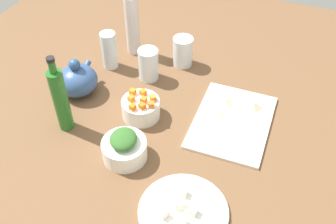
# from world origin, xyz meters

# --- Properties ---
(tabletop) EXTENTS (1.90, 1.90, 0.03)m
(tabletop) POSITION_xyz_m (0.00, 0.00, 0.01)
(tabletop) COLOR brown
(tabletop) RESTS_ON ground
(cutting_board) EXTENTS (0.33, 0.24, 0.01)m
(cutting_board) POSITION_xyz_m (0.08, -0.19, 0.03)
(cutting_board) COLOR white
(cutting_board) RESTS_ON tabletop
(plate_tofu) EXTENTS (0.24, 0.24, 0.01)m
(plate_tofu) POSITION_xyz_m (-0.29, -0.16, 0.04)
(plate_tofu) COLOR white
(plate_tofu) RESTS_ON tabletop
(bowl_greens) EXTENTS (0.13, 0.13, 0.06)m
(bowl_greens) POSITION_xyz_m (-0.18, 0.07, 0.06)
(bowl_greens) COLOR white
(bowl_greens) RESTS_ON tabletop
(bowl_carrots) EXTENTS (0.12, 0.12, 0.06)m
(bowl_carrots) POSITION_xyz_m (-0.00, 0.10, 0.06)
(bowl_carrots) COLOR white
(bowl_carrots) RESTS_ON tabletop
(teapot) EXTENTS (0.16, 0.14, 0.14)m
(teapot) POSITION_xyz_m (0.03, 0.35, 0.08)
(teapot) COLOR #345185
(teapot) RESTS_ON tabletop
(bottle_0) EXTENTS (0.05, 0.05, 0.27)m
(bottle_0) POSITION_xyz_m (0.32, 0.27, 0.15)
(bottle_0) COLOR silver
(bottle_0) RESTS_ON tabletop
(bottle_1) EXTENTS (0.05, 0.05, 0.27)m
(bottle_1) POSITION_xyz_m (-0.13, 0.30, 0.15)
(bottle_1) COLOR #256924
(bottle_1) RESTS_ON tabletop
(drinking_glass_0) EXTENTS (0.06, 0.06, 0.14)m
(drinking_glass_0) POSITION_xyz_m (0.20, 0.31, 0.10)
(drinking_glass_0) COLOR white
(drinking_glass_0) RESTS_ON tabletop
(drinking_glass_1) EXTENTS (0.08, 0.08, 0.11)m
(drinking_glass_1) POSITION_xyz_m (0.32, 0.07, 0.09)
(drinking_glass_1) COLOR white
(drinking_glass_1) RESTS_ON tabletop
(drinking_glass_2) EXTENTS (0.07, 0.07, 0.12)m
(drinking_glass_2) POSITION_xyz_m (0.19, 0.15, 0.09)
(drinking_glass_2) COLOR white
(drinking_glass_2) RESTS_ON tabletop
(carrot_cube_0) EXTENTS (0.02, 0.02, 0.02)m
(carrot_cube_0) POSITION_xyz_m (-0.01, 0.05, 0.10)
(carrot_cube_0) COLOR orange
(carrot_cube_0) RESTS_ON bowl_carrots
(carrot_cube_1) EXTENTS (0.02, 0.02, 0.02)m
(carrot_cube_1) POSITION_xyz_m (0.00, 0.08, 0.10)
(carrot_cube_1) COLOR orange
(carrot_cube_1) RESTS_ON bowl_carrots
(carrot_cube_2) EXTENTS (0.02, 0.02, 0.02)m
(carrot_cube_2) POSITION_xyz_m (0.03, 0.10, 0.10)
(carrot_cube_2) COLOR orange
(carrot_cube_2) RESTS_ON bowl_carrots
(carrot_cube_3) EXTENTS (0.02, 0.02, 0.02)m
(carrot_cube_3) POSITION_xyz_m (-0.01, 0.12, 0.10)
(carrot_cube_3) COLOR orange
(carrot_cube_3) RESTS_ON bowl_carrots
(carrot_cube_4) EXTENTS (0.02, 0.02, 0.02)m
(carrot_cube_4) POSITION_xyz_m (0.02, 0.13, 0.10)
(carrot_cube_4) COLOR orange
(carrot_cube_4) RESTS_ON bowl_carrots
(carrot_cube_5) EXTENTS (0.03, 0.03, 0.02)m
(carrot_cube_5) POSITION_xyz_m (0.02, 0.06, 0.10)
(carrot_cube_5) COLOR orange
(carrot_cube_5) RESTS_ON bowl_carrots
(carrot_cube_6) EXTENTS (0.02, 0.02, 0.02)m
(carrot_cube_6) POSITION_xyz_m (-0.03, 0.08, 0.10)
(carrot_cube_6) COLOR orange
(carrot_cube_6) RESTS_ON bowl_carrots
(carrot_cube_7) EXTENTS (0.02, 0.02, 0.02)m
(carrot_cube_7) POSITION_xyz_m (-0.04, 0.10, 0.10)
(carrot_cube_7) COLOR orange
(carrot_cube_7) RESTS_ON bowl_carrots
(chopped_greens_mound) EXTENTS (0.11, 0.10, 0.03)m
(chopped_greens_mound) POSITION_xyz_m (-0.18, 0.07, 0.11)
(chopped_greens_mound) COLOR #326528
(chopped_greens_mound) RESTS_ON bowl_greens
(tofu_cube_0) EXTENTS (0.02, 0.02, 0.02)m
(tofu_cube_0) POSITION_xyz_m (-0.29, -0.19, 0.05)
(tofu_cube_0) COLOR white
(tofu_cube_0) RESTS_ON plate_tofu
(tofu_cube_1) EXTENTS (0.03, 0.03, 0.02)m
(tofu_cube_1) POSITION_xyz_m (-0.29, -0.15, 0.05)
(tofu_cube_1) COLOR white
(tofu_cube_1) RESTS_ON plate_tofu
(tofu_cube_2) EXTENTS (0.02, 0.02, 0.02)m
(tofu_cube_2) POSITION_xyz_m (-0.25, -0.14, 0.05)
(tofu_cube_2) COLOR white
(tofu_cube_2) RESTS_ON plate_tofu
(tofu_cube_3) EXTENTS (0.03, 0.03, 0.02)m
(tofu_cube_3) POSITION_xyz_m (-0.33, -0.17, 0.05)
(tofu_cube_3) COLOR white
(tofu_cube_3) RESTS_ON plate_tofu
(tofu_cube_4) EXTENTS (0.03, 0.03, 0.02)m
(tofu_cube_4) POSITION_xyz_m (-0.33, -0.12, 0.05)
(tofu_cube_4) COLOR #F7DED3
(tofu_cube_4) RESTS_ON plate_tofu
(dumpling_0) EXTENTS (0.07, 0.06, 0.03)m
(dumpling_0) POSITION_xyz_m (0.16, -0.24, 0.05)
(dumpling_0) COLOR beige
(dumpling_0) RESTS_ON cutting_board
(dumpling_1) EXTENTS (0.07, 0.07, 0.03)m
(dumpling_1) POSITION_xyz_m (0.15, -0.15, 0.05)
(dumpling_1) COLOR beige
(dumpling_1) RESTS_ON cutting_board
(dumpling_2) EXTENTS (0.05, 0.05, 0.02)m
(dumpling_2) POSITION_xyz_m (0.09, -0.15, 0.05)
(dumpling_2) COLOR beige
(dumpling_2) RESTS_ON cutting_board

